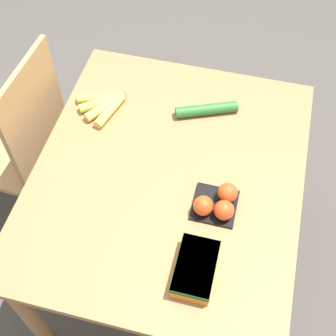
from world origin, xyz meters
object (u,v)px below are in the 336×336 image
(banana_bunch, at_px, (105,104))
(cucumber_near, at_px, (207,110))
(chair, at_px, (22,145))
(carrot_bag, at_px, (196,268))
(tomato_pack, at_px, (218,203))

(banana_bunch, relative_size, cucumber_near, 0.80)
(cucumber_near, bearing_deg, banana_bunch, 99.36)
(chair, relative_size, carrot_bag, 5.02)
(chair, relative_size, tomato_pack, 6.54)
(tomato_pack, relative_size, cucumber_near, 0.62)
(tomato_pack, xyz_separation_m, carrot_bag, (-0.24, 0.02, -0.00))
(carrot_bag, bearing_deg, cucumber_near, 8.39)
(chair, height_order, carrot_bag, chair)
(tomato_pack, bearing_deg, chair, 74.51)
(cucumber_near, bearing_deg, tomato_pack, -163.89)
(chair, bearing_deg, banana_bunch, 108.95)
(chair, distance_m, banana_bunch, 0.46)
(chair, bearing_deg, carrot_bag, 64.25)
(tomato_pack, distance_m, cucumber_near, 0.43)
(carrot_bag, relative_size, cucumber_near, 0.81)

